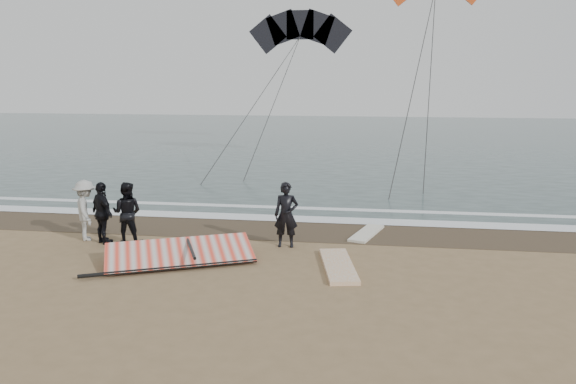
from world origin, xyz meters
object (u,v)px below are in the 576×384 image
(board_white, at_px, (338,266))
(sail_rig, at_px, (180,254))
(board_cream, at_px, (367,233))
(man_main, at_px, (286,215))

(board_white, distance_m, sail_rig, 4.40)
(board_white, height_order, board_cream, board_white)
(man_main, xyz_separation_m, board_cream, (2.40, 1.65, -0.94))
(board_cream, relative_size, sail_rig, 0.50)
(man_main, bearing_deg, board_cream, 30.46)
(board_white, bearing_deg, sail_rig, 170.42)
(sail_rig, bearing_deg, board_white, 0.95)
(man_main, height_order, board_cream, man_main)
(man_main, bearing_deg, sail_rig, -151.12)
(man_main, distance_m, board_cream, 3.06)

